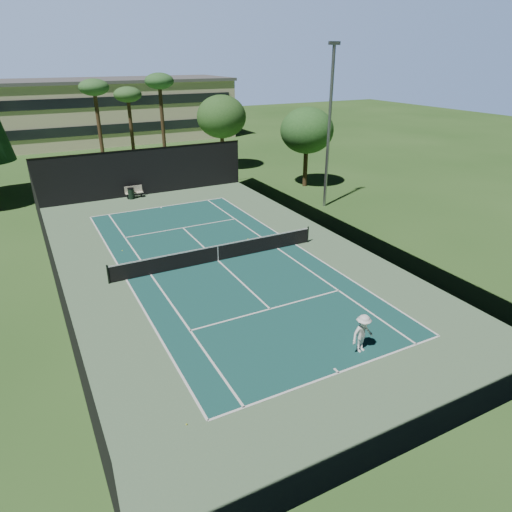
{
  "coord_description": "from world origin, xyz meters",
  "views": [
    {
      "loc": [
        -9.51,
        -23.14,
        11.38
      ],
      "look_at": [
        1.0,
        -3.0,
        1.3
      ],
      "focal_mm": 32.0,
      "sensor_mm": 36.0,
      "label": 1
    }
  ],
  "objects_px": {
    "park_bench": "(134,192)",
    "trash_bin": "(131,194)",
    "player": "(363,333)",
    "tennis_ball_c": "(248,239)",
    "tennis_ball_b": "(170,263)",
    "tennis_net": "(218,252)",
    "tennis_ball_d": "(122,251)",
    "tennis_ball_a": "(187,424)"
  },
  "relations": [
    {
      "from": "tennis_ball_a",
      "to": "park_bench",
      "type": "xyz_separation_m",
      "value": [
        4.97,
        27.25,
        0.52
      ]
    },
    {
      "from": "trash_bin",
      "to": "tennis_net",
      "type": "bearing_deg",
      "value": -84.34
    },
    {
      "from": "tennis_ball_a",
      "to": "park_bench",
      "type": "distance_m",
      "value": 27.71
    },
    {
      "from": "tennis_ball_a",
      "to": "tennis_ball_d",
      "type": "height_order",
      "value": "tennis_ball_d"
    },
    {
      "from": "tennis_ball_b",
      "to": "tennis_ball_c",
      "type": "xyz_separation_m",
      "value": [
        5.81,
        1.28,
        0.0
      ]
    },
    {
      "from": "tennis_net",
      "to": "tennis_ball_b",
      "type": "relative_size",
      "value": 179.44
    },
    {
      "from": "player",
      "to": "tennis_ball_d",
      "type": "relative_size",
      "value": 25.94
    },
    {
      "from": "tennis_ball_a",
      "to": "tennis_ball_d",
      "type": "bearing_deg",
      "value": 84.94
    },
    {
      "from": "player",
      "to": "tennis_ball_c",
      "type": "height_order",
      "value": "player"
    },
    {
      "from": "tennis_ball_c",
      "to": "tennis_ball_d",
      "type": "height_order",
      "value": "tennis_ball_c"
    },
    {
      "from": "player",
      "to": "tennis_ball_b",
      "type": "xyz_separation_m",
      "value": [
        -4.39,
        12.1,
        -0.82
      ]
    },
    {
      "from": "tennis_ball_c",
      "to": "trash_bin",
      "type": "bearing_deg",
      "value": 109.64
    },
    {
      "from": "player",
      "to": "tennis_ball_c",
      "type": "distance_m",
      "value": 13.48
    },
    {
      "from": "tennis_ball_d",
      "to": "tennis_ball_c",
      "type": "bearing_deg",
      "value": -13.78
    },
    {
      "from": "player",
      "to": "tennis_ball_a",
      "type": "height_order",
      "value": "player"
    },
    {
      "from": "tennis_net",
      "to": "trash_bin",
      "type": "bearing_deg",
      "value": 95.66
    },
    {
      "from": "park_bench",
      "to": "tennis_net",
      "type": "bearing_deg",
      "value": -85.55
    },
    {
      "from": "tennis_ball_c",
      "to": "tennis_ball_d",
      "type": "relative_size",
      "value": 1.11
    },
    {
      "from": "player",
      "to": "trash_bin",
      "type": "bearing_deg",
      "value": 89.93
    },
    {
      "from": "tennis_net",
      "to": "park_bench",
      "type": "bearing_deg",
      "value": 94.45
    },
    {
      "from": "tennis_ball_c",
      "to": "park_bench",
      "type": "bearing_deg",
      "value": 108.1
    },
    {
      "from": "tennis_net",
      "to": "tennis_ball_d",
      "type": "bearing_deg",
      "value": 138.67
    },
    {
      "from": "tennis_net",
      "to": "tennis_ball_d",
      "type": "height_order",
      "value": "tennis_net"
    },
    {
      "from": "park_bench",
      "to": "trash_bin",
      "type": "distance_m",
      "value": 0.41
    },
    {
      "from": "tennis_ball_a",
      "to": "tennis_ball_c",
      "type": "distance_m",
      "value": 16.8
    },
    {
      "from": "player",
      "to": "tennis_ball_b",
      "type": "height_order",
      "value": "player"
    },
    {
      "from": "tennis_ball_d",
      "to": "player",
      "type": "bearing_deg",
      "value": -67.06
    },
    {
      "from": "tennis_ball_b",
      "to": "player",
      "type": "bearing_deg",
      "value": -70.05
    },
    {
      "from": "tennis_net",
      "to": "tennis_ball_d",
      "type": "xyz_separation_m",
      "value": [
        -4.77,
        4.2,
        -0.52
      ]
    },
    {
      "from": "tennis_ball_b",
      "to": "tennis_ball_c",
      "type": "bearing_deg",
      "value": 12.45
    },
    {
      "from": "tennis_ball_c",
      "to": "trash_bin",
      "type": "height_order",
      "value": "trash_bin"
    },
    {
      "from": "tennis_net",
      "to": "player",
      "type": "height_order",
      "value": "player"
    },
    {
      "from": "tennis_ball_c",
      "to": "trash_bin",
      "type": "distance_m",
      "value": 13.82
    },
    {
      "from": "tennis_ball_a",
      "to": "tennis_ball_b",
      "type": "relative_size",
      "value": 0.86
    },
    {
      "from": "tennis_ball_c",
      "to": "park_bench",
      "type": "xyz_separation_m",
      "value": [
        -4.34,
        13.27,
        0.51
      ]
    },
    {
      "from": "tennis_ball_c",
      "to": "tennis_ball_d",
      "type": "distance_m",
      "value": 8.13
    },
    {
      "from": "tennis_net",
      "to": "trash_bin",
      "type": "relative_size",
      "value": 13.65
    },
    {
      "from": "tennis_ball_b",
      "to": "tennis_ball_d",
      "type": "relative_size",
      "value": 1.08
    },
    {
      "from": "tennis_ball_b",
      "to": "tennis_ball_c",
      "type": "distance_m",
      "value": 5.95
    },
    {
      "from": "tennis_ball_d",
      "to": "trash_bin",
      "type": "bearing_deg",
      "value": 73.61
    },
    {
      "from": "tennis_ball_b",
      "to": "park_bench",
      "type": "xyz_separation_m",
      "value": [
        1.47,
        14.55,
        0.51
      ]
    },
    {
      "from": "tennis_ball_d",
      "to": "tennis_net",
      "type": "bearing_deg",
      "value": -41.33
    }
  ]
}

